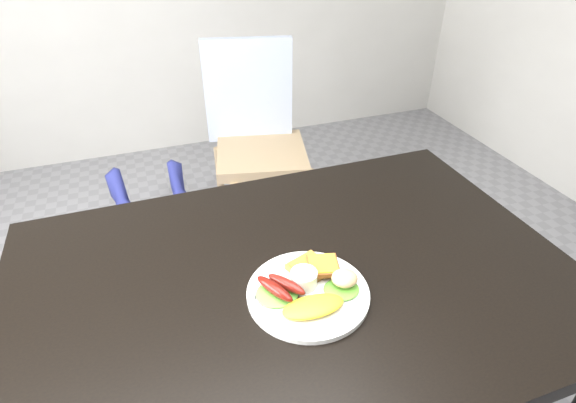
% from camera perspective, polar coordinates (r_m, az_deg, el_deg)
% --- Properties ---
extents(dining_table, '(1.20, 0.80, 0.04)m').
position_cam_1_polar(dining_table, '(0.98, 0.83, -9.99)').
color(dining_table, black).
rests_on(dining_table, ground).
extents(dining_chair, '(0.48, 0.48, 0.05)m').
position_cam_1_polar(dining_chair, '(2.06, -3.38, 5.95)').
color(dining_chair, tan).
rests_on(dining_chair, ground).
extents(person, '(0.62, 0.44, 1.62)m').
position_cam_1_polar(person, '(1.46, -16.38, 8.09)').
color(person, navy).
rests_on(person, ground).
extents(plate, '(0.25, 0.25, 0.01)m').
position_cam_1_polar(plate, '(0.92, 2.55, -11.55)').
color(plate, white).
rests_on(plate, dining_table).
extents(lettuce_left, '(0.11, 0.10, 0.01)m').
position_cam_1_polar(lettuce_left, '(0.91, -1.33, -11.48)').
color(lettuce_left, '#598A2C').
rests_on(lettuce_left, plate).
extents(lettuce_right, '(0.08, 0.07, 0.01)m').
position_cam_1_polar(lettuce_right, '(0.92, 6.79, -10.99)').
color(lettuce_right, '#478F27').
rests_on(lettuce_right, plate).
extents(omelette, '(0.12, 0.06, 0.02)m').
position_cam_1_polar(omelette, '(0.87, 3.21, -13.18)').
color(omelette, yellow).
rests_on(omelette, plate).
extents(sausage_a, '(0.06, 0.10, 0.02)m').
position_cam_1_polar(sausage_a, '(0.89, -1.72, -10.99)').
color(sausage_a, maroon).
rests_on(sausage_a, lettuce_left).
extents(sausage_b, '(0.07, 0.09, 0.02)m').
position_cam_1_polar(sausage_b, '(0.90, -0.20, -10.45)').
color(sausage_b, maroon).
rests_on(sausage_b, lettuce_left).
extents(ramekin, '(0.07, 0.07, 0.03)m').
position_cam_1_polar(ramekin, '(0.92, 2.02, -9.73)').
color(ramekin, white).
rests_on(ramekin, plate).
extents(toast_a, '(0.10, 0.10, 0.01)m').
position_cam_1_polar(toast_a, '(0.96, 2.79, -8.44)').
color(toast_a, olive).
rests_on(toast_a, plate).
extents(toast_b, '(0.08, 0.08, 0.01)m').
position_cam_1_polar(toast_b, '(0.94, 4.46, -8.14)').
color(toast_b, '#944D1C').
rests_on(toast_b, toast_a).
extents(potato_salad, '(0.06, 0.06, 0.03)m').
position_cam_1_polar(potato_salad, '(0.91, 7.19, -9.63)').
color(potato_salad, beige).
rests_on(potato_salad, lettuce_right).
extents(fork, '(0.15, 0.06, 0.00)m').
position_cam_1_polar(fork, '(0.90, 0.72, -12.13)').
color(fork, '#ADAFB7').
rests_on(fork, plate).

